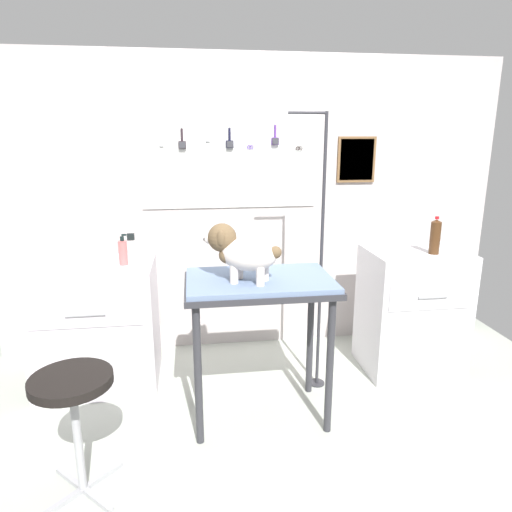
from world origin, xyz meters
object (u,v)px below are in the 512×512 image
(grooming_arm, at_px, (320,266))
(soda_bottle, at_px, (435,237))
(stool, at_px, (73,397))
(spray_bottle_tall, at_px, (123,252))
(counter_left, at_px, (97,325))
(dog, at_px, (241,251))
(grooming_table, at_px, (260,296))
(cabinet_right, at_px, (411,310))

(grooming_arm, xyz_separation_m, soda_bottle, (0.82, 0.05, 0.17))
(stool, bearing_deg, grooming_arm, 30.39)
(stool, distance_m, spray_bottle_tall, 1.13)
(counter_left, xyz_separation_m, soda_bottle, (2.32, -0.20, 0.60))
(dog, height_order, soda_bottle, dog)
(counter_left, bearing_deg, soda_bottle, -4.91)
(spray_bottle_tall, bearing_deg, grooming_table, -31.55)
(cabinet_right, bearing_deg, spray_bottle_tall, 178.13)
(grooming_table, relative_size, dog, 2.05)
(dog, xyz_separation_m, cabinet_right, (1.31, 0.49, -0.62))
(cabinet_right, height_order, soda_bottle, soda_bottle)
(dog, height_order, spray_bottle_tall, dog)
(spray_bottle_tall, relative_size, soda_bottle, 0.80)
(dog, bearing_deg, spray_bottle_tall, 142.26)
(grooming_table, bearing_deg, grooming_arm, 33.99)
(spray_bottle_tall, bearing_deg, soda_bottle, -4.57)
(cabinet_right, relative_size, spray_bottle_tall, 4.36)
(cabinet_right, distance_m, spray_bottle_tall, 2.09)
(cabinet_right, bearing_deg, grooming_table, -159.46)
(stool, bearing_deg, dog, 29.38)
(counter_left, bearing_deg, spray_bottle_tall, -8.21)
(grooming_table, relative_size, soda_bottle, 3.46)
(grooming_table, height_order, stool, grooming_table)
(stool, bearing_deg, cabinet_right, 24.25)
(grooming_arm, height_order, stool, grooming_arm)
(grooming_arm, bearing_deg, spray_bottle_tall, 170.57)
(grooming_table, distance_m, stool, 1.12)
(dog, xyz_separation_m, stool, (-0.84, -0.47, -0.55))
(grooming_arm, xyz_separation_m, cabinet_right, (0.75, 0.15, -0.41))
(grooming_table, height_order, soda_bottle, soda_bottle)
(counter_left, bearing_deg, stool, -84.77)
(dog, bearing_deg, counter_left, 147.79)
(grooming_arm, bearing_deg, stool, -149.61)
(cabinet_right, bearing_deg, grooming_arm, -168.90)
(dog, relative_size, stool, 0.70)
(grooming_arm, bearing_deg, cabinet_right, 11.10)
(grooming_arm, height_order, spray_bottle_tall, grooming_arm)
(grooming_table, xyz_separation_m, spray_bottle_tall, (-0.84, 0.51, 0.17))
(dog, distance_m, spray_bottle_tall, 0.92)
(grooming_table, xyz_separation_m, cabinet_right, (1.20, 0.45, -0.33))
(dog, bearing_deg, soda_bottle, 15.90)
(cabinet_right, xyz_separation_m, spray_bottle_tall, (-2.03, 0.07, 0.50))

